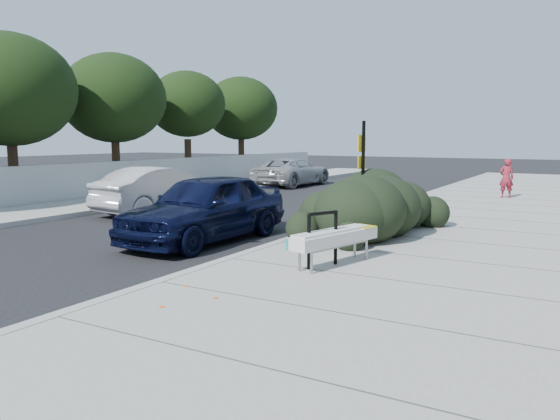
{
  "coord_description": "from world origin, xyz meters",
  "views": [
    {
      "loc": [
        6.08,
        -8.52,
        2.49
      ],
      "look_at": [
        0.51,
        1.13,
        1.0
      ],
      "focal_mm": 35.0,
      "sensor_mm": 36.0,
      "label": 1
    }
  ],
  "objects_px": {
    "suv_silver": "(292,172)",
    "pedestrian": "(506,178)",
    "sign_post": "(362,167)",
    "sedan_navy": "(205,207)",
    "bench": "(335,238)",
    "bike_rack": "(323,234)",
    "wagon_silver": "(162,190)"
  },
  "relations": [
    {
      "from": "bench",
      "to": "sedan_navy",
      "type": "bearing_deg",
      "value": 176.7
    },
    {
      "from": "sedan_navy",
      "to": "bike_rack",
      "type": "bearing_deg",
      "value": -20.59
    },
    {
      "from": "sedan_navy",
      "to": "wagon_silver",
      "type": "relative_size",
      "value": 1.03
    },
    {
      "from": "suv_silver",
      "to": "pedestrian",
      "type": "distance_m",
      "value": 10.83
    },
    {
      "from": "bike_rack",
      "to": "suv_silver",
      "type": "bearing_deg",
      "value": 144.62
    },
    {
      "from": "bike_rack",
      "to": "sign_post",
      "type": "xyz_separation_m",
      "value": [
        -1.11,
        4.72,
        0.95
      ]
    },
    {
      "from": "bench",
      "to": "sedan_navy",
      "type": "xyz_separation_m",
      "value": [
        -3.98,
        1.31,
        0.17
      ]
    },
    {
      "from": "sign_post",
      "to": "suv_silver",
      "type": "xyz_separation_m",
      "value": [
        -8.28,
        11.29,
        -1.0
      ]
    },
    {
      "from": "bench",
      "to": "bike_rack",
      "type": "height_order",
      "value": "bike_rack"
    },
    {
      "from": "bench",
      "to": "suv_silver",
      "type": "bearing_deg",
      "value": 135.99
    },
    {
      "from": "sign_post",
      "to": "wagon_silver",
      "type": "height_order",
      "value": "sign_post"
    },
    {
      "from": "bench",
      "to": "suv_silver",
      "type": "relative_size",
      "value": 0.42
    },
    {
      "from": "bike_rack",
      "to": "suv_silver",
      "type": "distance_m",
      "value": 18.56
    },
    {
      "from": "sign_post",
      "to": "suv_silver",
      "type": "bearing_deg",
      "value": 140.79
    },
    {
      "from": "bike_rack",
      "to": "sign_post",
      "type": "bearing_deg",
      "value": 127.42
    },
    {
      "from": "sign_post",
      "to": "suv_silver",
      "type": "distance_m",
      "value": 14.04
    },
    {
      "from": "sedan_navy",
      "to": "suv_silver",
      "type": "height_order",
      "value": "sedan_navy"
    },
    {
      "from": "sign_post",
      "to": "sedan_navy",
      "type": "height_order",
      "value": "sign_post"
    },
    {
      "from": "sedan_navy",
      "to": "pedestrian",
      "type": "bearing_deg",
      "value": 68.93
    },
    {
      "from": "wagon_silver",
      "to": "sign_post",
      "type": "bearing_deg",
      "value": -173.07
    },
    {
      "from": "bench",
      "to": "bike_rack",
      "type": "distance_m",
      "value": 0.29
    },
    {
      "from": "sign_post",
      "to": "sedan_navy",
      "type": "xyz_separation_m",
      "value": [
        -2.73,
        -3.19,
        -0.89
      ]
    },
    {
      "from": "wagon_silver",
      "to": "pedestrian",
      "type": "xyz_separation_m",
      "value": [
        9.39,
        9.17,
        0.15
      ]
    },
    {
      "from": "sign_post",
      "to": "wagon_silver",
      "type": "xyz_separation_m",
      "value": [
        -7.04,
        0.08,
        -0.94
      ]
    },
    {
      "from": "sign_post",
      "to": "pedestrian",
      "type": "relative_size",
      "value": 1.81
    },
    {
      "from": "sign_post",
      "to": "pedestrian",
      "type": "bearing_deg",
      "value": 90.29
    },
    {
      "from": "sign_post",
      "to": "wagon_silver",
      "type": "relative_size",
      "value": 0.59
    },
    {
      "from": "sedan_navy",
      "to": "pedestrian",
      "type": "relative_size",
      "value": 3.15
    },
    {
      "from": "sedan_navy",
      "to": "wagon_silver",
      "type": "xyz_separation_m",
      "value": [
        -4.31,
        3.27,
        -0.05
      ]
    },
    {
      "from": "bike_rack",
      "to": "suv_silver",
      "type": "relative_size",
      "value": 0.2
    },
    {
      "from": "sign_post",
      "to": "pedestrian",
      "type": "distance_m",
      "value": 9.57
    },
    {
      "from": "sedan_navy",
      "to": "suv_silver",
      "type": "xyz_separation_m",
      "value": [
        -5.55,
        14.48,
        -0.11
      ]
    }
  ]
}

